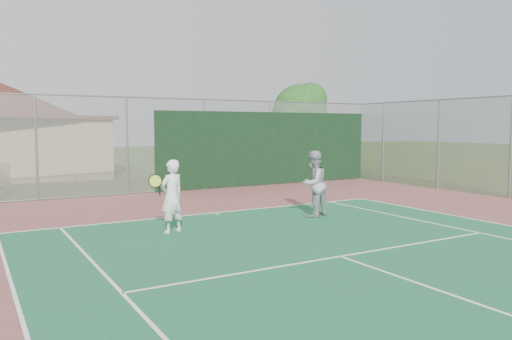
{
  "coord_description": "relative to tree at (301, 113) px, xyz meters",
  "views": [
    {
      "loc": [
        -6.0,
        -0.75,
        2.46
      ],
      "look_at": [
        0.29,
        10.05,
        1.36
      ],
      "focal_mm": 35.0,
      "sensor_mm": 36.0,
      "label": 1
    }
  ],
  "objects": [
    {
      "name": "tree",
      "position": [
        0.0,
        0.0,
        0.0
      ],
      "size": [
        3.44,
        3.26,
        4.8
      ],
      "color": "#342313",
      "rests_on": "ground"
    },
    {
      "name": "side_fence_right",
      "position": [
        0.38,
        -8.74,
        -1.41
      ],
      "size": [
        0.08,
        9.0,
        3.5
      ],
      "color": "gray",
      "rests_on": "ground"
    },
    {
      "name": "back_fence",
      "position": [
        -7.52,
        -4.26,
        -1.49
      ],
      "size": [
        20.08,
        0.11,
        3.53
      ],
      "color": "gray",
      "rests_on": "ground"
    },
    {
      "name": "player_grey_back",
      "position": [
        -7.54,
        -11.2,
        -2.26
      ],
      "size": [
        1.05,
        0.93,
        1.79
      ],
      "rotation": [
        0.0,
        0.0,
        3.49
      ],
      "color": "#9FA1A4",
      "rests_on": "ground"
    },
    {
      "name": "player_white_front",
      "position": [
        -11.59,
        -11.23,
        -2.31
      ],
      "size": [
        0.99,
        0.69,
        1.68
      ],
      "rotation": [
        0.0,
        0.0,
        3.46
      ],
      "color": "white",
      "rests_on": "ground"
    }
  ]
}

